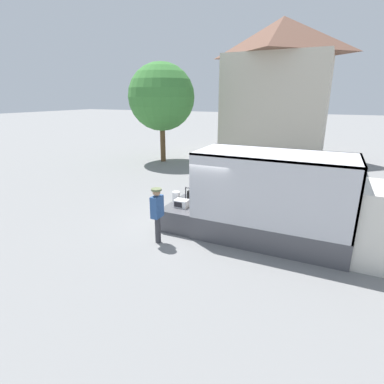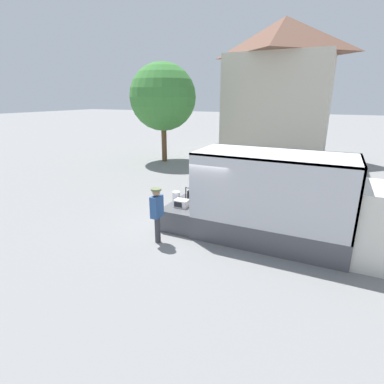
{
  "view_description": "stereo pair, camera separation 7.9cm",
  "coord_description": "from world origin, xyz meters",
  "px_view_note": "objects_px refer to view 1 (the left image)",
  "views": [
    {
      "loc": [
        3.84,
        -9.08,
        4.44
      ],
      "look_at": [
        -0.31,
        -0.2,
        1.31
      ],
      "focal_mm": 28.0,
      "sensor_mm": 36.0,
      "label": 1
    },
    {
      "loc": [
        3.91,
        -9.05,
        4.44
      ],
      "look_at": [
        -0.31,
        -0.2,
        1.31
      ],
      "focal_mm": 28.0,
      "sensor_mm": 36.0,
      "label": 2
    }
  ],
  "objects_px": {
    "microwave": "(182,203)",
    "portable_generator": "(195,195)",
    "box_truck": "(329,222)",
    "orange_bucket": "(176,197)",
    "street_tree": "(161,97)",
    "worker_person": "(157,210)"
  },
  "relations": [
    {
      "from": "portable_generator",
      "to": "microwave",
      "type": "bearing_deg",
      "value": -101.15
    },
    {
      "from": "portable_generator",
      "to": "street_tree",
      "type": "bearing_deg",
      "value": 126.47
    },
    {
      "from": "box_truck",
      "to": "street_tree",
      "type": "bearing_deg",
      "value": 139.96
    },
    {
      "from": "street_tree",
      "to": "box_truck",
      "type": "bearing_deg",
      "value": -40.04
    },
    {
      "from": "worker_person",
      "to": "street_tree",
      "type": "xyz_separation_m",
      "value": [
        -6.25,
        11.04,
        3.3
      ]
    },
    {
      "from": "box_truck",
      "to": "microwave",
      "type": "xyz_separation_m",
      "value": [
        -4.71,
        -0.34,
        -0.01
      ]
    },
    {
      "from": "microwave",
      "to": "street_tree",
      "type": "bearing_deg",
      "value": 123.49
    },
    {
      "from": "box_truck",
      "to": "portable_generator",
      "type": "xyz_separation_m",
      "value": [
        -4.55,
        0.46,
        0.07
      ]
    },
    {
      "from": "microwave",
      "to": "street_tree",
      "type": "xyz_separation_m",
      "value": [
        -6.4,
        9.68,
        3.51
      ]
    },
    {
      "from": "portable_generator",
      "to": "worker_person",
      "type": "height_order",
      "value": "worker_person"
    },
    {
      "from": "box_truck",
      "to": "portable_generator",
      "type": "relative_size",
      "value": 11.97
    },
    {
      "from": "box_truck",
      "to": "street_tree",
      "type": "relative_size",
      "value": 1.04
    },
    {
      "from": "box_truck",
      "to": "microwave",
      "type": "relative_size",
      "value": 14.76
    },
    {
      "from": "box_truck",
      "to": "orange_bucket",
      "type": "relative_size",
      "value": 17.36
    },
    {
      "from": "street_tree",
      "to": "worker_person",
      "type": "bearing_deg",
      "value": -60.48
    },
    {
      "from": "microwave",
      "to": "worker_person",
      "type": "height_order",
      "value": "worker_person"
    },
    {
      "from": "street_tree",
      "to": "orange_bucket",
      "type": "bearing_deg",
      "value": -57.21
    },
    {
      "from": "box_truck",
      "to": "street_tree",
      "type": "height_order",
      "value": "street_tree"
    },
    {
      "from": "box_truck",
      "to": "worker_person",
      "type": "relative_size",
      "value": 3.86
    },
    {
      "from": "microwave",
      "to": "portable_generator",
      "type": "xyz_separation_m",
      "value": [
        0.16,
        0.8,
        0.07
      ]
    },
    {
      "from": "microwave",
      "to": "portable_generator",
      "type": "relative_size",
      "value": 0.81
    },
    {
      "from": "orange_bucket",
      "to": "street_tree",
      "type": "distance_m",
      "value": 11.62
    }
  ]
}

